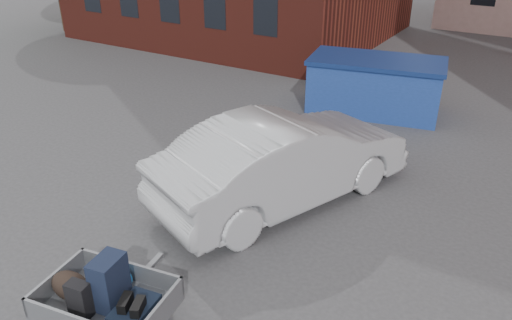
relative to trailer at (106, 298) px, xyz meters
The scene contains 4 objects.
ground 3.16m from the trailer, 74.38° to the left, with size 120.00×120.00×0.00m, color #38383A.
trailer is the anchor object (origin of this frame).
dumpster 9.49m from the trailer, 89.18° to the left, with size 3.76×2.44×1.46m.
silver_car 4.17m from the trailer, 86.22° to the left, with size 1.77×5.08×1.67m, color #B4B7BC.
Camera 1 is at (3.28, -6.08, 4.98)m, focal length 35.00 mm.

